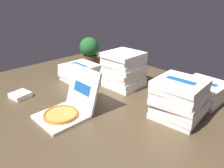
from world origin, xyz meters
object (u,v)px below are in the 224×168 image
Objects in this scene: pizza_stack_left_far at (179,99)px; water_bottle_0 at (119,57)px; water_bottle_3 at (114,56)px; water_bottle_4 at (130,62)px; ice_bucket at (117,63)px; napkin_pile at (20,95)px; water_bottle_2 at (103,63)px; potted_plant at (89,50)px; pizza_stack_center_near at (203,92)px; pizza_stack_left_near at (124,69)px; water_bottle_1 at (108,58)px; open_pizza_box at (68,107)px; pizza_stack_right_near at (80,72)px.

pizza_stack_left_far reaches higher than water_bottle_0.
water_bottle_3 is 0.38m from water_bottle_4.
napkin_pile is at bearing -90.86° from ice_bucket.
water_bottle_2 is 0.52× the size of potted_plant.
pizza_stack_center_near is 1.49× the size of ice_bucket.
pizza_stack_left_near reaches higher than pizza_stack_left_far.
napkin_pile is at bearing -136.85° from pizza_stack_center_near.
ice_bucket is at bearing 140.83° from pizza_stack_left_near.
water_bottle_1 is 1.00× the size of water_bottle_4.
water_bottle_4 is (-0.35, 0.52, -0.10)m from pizza_stack_left_near.
napkin_pile is (0.05, -1.20, -0.07)m from water_bottle_2.
water_bottle_2 is 1.17× the size of napkin_pile.
open_pizza_box reaches higher than pizza_stack_right_near.
water_bottle_0 and water_bottle_4 have the same top height.
ice_bucket is (-0.53, 0.43, -0.14)m from pizza_stack_left_near.
potted_plant is 2.26× the size of napkin_pile.
open_pizza_box is at bearing -83.07° from pizza_stack_left_near.
ice_bucket is at bearing 173.71° from pizza_stack_center_near.
potted_plant reaches higher than napkin_pile.
water_bottle_4 is (0.38, -0.04, 0.00)m from water_bottle_3.
open_pizza_box reaches higher than pizza_stack_center_near.
pizza_stack_center_near is 2.37× the size of napkin_pile.
napkin_pile is at bearing -166.00° from open_pizza_box.
pizza_stack_left_far is (0.79, -0.17, -0.02)m from pizza_stack_left_near.
water_bottle_0 is 0.18m from water_bottle_1.
pizza_stack_left_near reaches higher than water_bottle_1.
ice_bucket is (-0.63, 1.26, -0.02)m from open_pizza_box.
pizza_stack_center_near is 2.02× the size of water_bottle_2.
pizza_stack_right_near is at bearing 86.12° from napkin_pile.
ice_bucket is 0.20m from water_bottle_1.
pizza_stack_left_far reaches higher than water_bottle_4.
water_bottle_2 is at bearing -9.73° from potted_plant.
water_bottle_1 is at bearing 148.73° from pizza_stack_left_near.
pizza_stack_right_near is 0.92× the size of pizza_stack_left_far.
water_bottle_4 reaches higher than pizza_stack_center_near.
water_bottle_2 is at bearing -177.11° from pizza_stack_center_near.
water_bottle_2 is at bearing 123.82° from open_pizza_box.
pizza_stack_left_far is 1.63m from water_bottle_1.
open_pizza_box reaches higher than water_bottle_2.
pizza_stack_left_near is at bearing -56.22° from water_bottle_4.
napkin_pile is (0.08, -1.58, -0.07)m from water_bottle_0.
water_bottle_3 is at bearing 51.36° from potted_plant.
open_pizza_box is 1.23× the size of pizza_stack_center_near.
pizza_stack_left_near reaches higher than water_bottle_2.
pizza_stack_right_near is at bearing -78.13° from water_bottle_2.
potted_plant is (-0.24, -0.16, 0.11)m from water_bottle_1.
pizza_stack_center_near is at bearing 57.45° from open_pizza_box.
water_bottle_2 is (-0.10, 0.47, -0.00)m from pizza_stack_right_near.
potted_plant is at bearing -137.00° from water_bottle_0.
ice_bucket is at bearing -57.45° from water_bottle_0.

